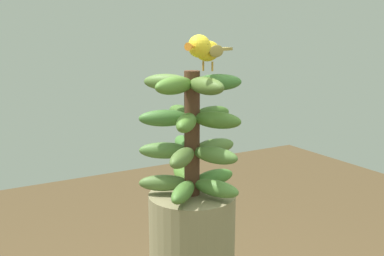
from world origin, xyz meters
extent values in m
cylinder|color=#4C2D1E|center=(0.00, 0.00, 1.39)|extent=(0.04, 0.04, 0.33)
ellipsoid|color=#497630|center=(0.05, -0.06, 1.25)|extent=(0.12, 0.13, 0.04)
ellipsoid|color=#507E36|center=(0.07, 0.03, 1.25)|extent=(0.14, 0.10, 0.04)
ellipsoid|color=#437A2F|center=(-0.01, 0.08, 1.25)|extent=(0.06, 0.14, 0.04)
ellipsoid|color=#4F7F2D|center=(-0.07, 0.01, 1.25)|extent=(0.14, 0.07, 0.04)
ellipsoid|color=#506F35|center=(-0.04, -0.07, 1.25)|extent=(0.10, 0.14, 0.04)
ellipsoid|color=#516D32|center=(0.05, -0.06, 1.34)|extent=(0.12, 0.13, 0.04)
ellipsoid|color=#517635|center=(0.07, 0.03, 1.34)|extent=(0.14, 0.09, 0.04)
ellipsoid|color=#517434|center=(-0.01, 0.07, 1.34)|extent=(0.05, 0.14, 0.04)
ellipsoid|color=#447C33|center=(-0.07, 0.02, 1.34)|extent=(0.14, 0.07, 0.04)
ellipsoid|color=#4D7536|center=(-0.04, -0.06, 1.34)|extent=(0.11, 0.14, 0.04)
ellipsoid|color=#436D29|center=(-0.07, 0.01, 1.43)|extent=(0.14, 0.05, 0.04)
ellipsoid|color=#3F6E2F|center=(-0.03, -0.07, 1.43)|extent=(0.09, 0.14, 0.04)
ellipsoid|color=#4D7A2E|center=(0.05, -0.05, 1.43)|extent=(0.13, 0.12, 0.04)
ellipsoid|color=#466F2A|center=(0.06, 0.04, 1.43)|extent=(0.14, 0.11, 0.04)
ellipsoid|color=#406B25|center=(-0.02, 0.07, 1.43)|extent=(0.07, 0.14, 0.04)
ellipsoid|color=#4C7924|center=(-0.06, 0.04, 1.52)|extent=(0.14, 0.11, 0.04)
ellipsoid|color=#507032|center=(-0.05, -0.04, 1.52)|extent=(0.13, 0.12, 0.04)
ellipsoid|color=#507C2E|center=(0.03, -0.06, 1.52)|extent=(0.09, 0.14, 0.04)
ellipsoid|color=#506C2F|center=(0.07, 0.00, 1.52)|extent=(0.14, 0.05, 0.04)
ellipsoid|color=#3E7330|center=(0.02, 0.07, 1.52)|extent=(0.07, 0.14, 0.04)
cone|color=#4C2D1E|center=(-0.03, 0.03, 1.35)|extent=(0.04, 0.04, 0.06)
cylinder|color=#C68933|center=(0.01, 0.02, 1.56)|extent=(0.01, 0.00, 0.02)
cylinder|color=#C68933|center=(0.04, 0.04, 1.56)|extent=(0.01, 0.01, 0.02)
ellipsoid|color=yellow|center=(0.03, 0.03, 1.60)|extent=(0.09, 0.11, 0.05)
ellipsoid|color=olive|center=(0.00, 0.02, 1.60)|extent=(0.04, 0.07, 0.03)
ellipsoid|color=olive|center=(0.04, 0.05, 1.60)|extent=(0.04, 0.07, 0.03)
cube|color=olive|center=(-0.01, 0.10, 1.60)|extent=(0.06, 0.08, 0.01)
sphere|color=yellow|center=(0.05, -0.01, 1.61)|extent=(0.06, 0.06, 0.06)
sphere|color=black|center=(0.07, 0.00, 1.62)|extent=(0.01, 0.01, 0.01)
cone|color=orange|center=(0.07, -0.04, 1.61)|extent=(0.03, 0.04, 0.02)
camera|label=1|loc=(0.99, -0.57, 1.64)|focal=41.85mm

